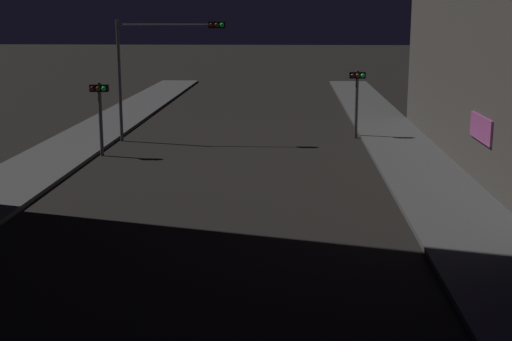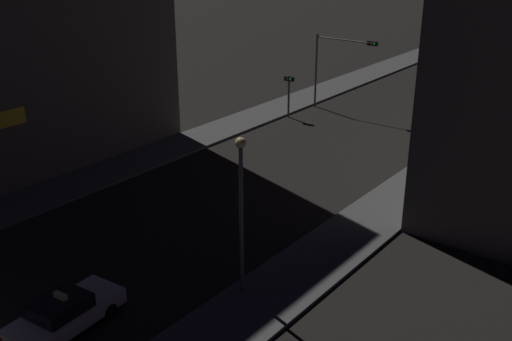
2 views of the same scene
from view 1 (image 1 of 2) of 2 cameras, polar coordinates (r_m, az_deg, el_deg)
The scene contains 5 objects.
sidewalk_left at distance 33.53m, azimuth -15.08°, elevation 1.49°, with size 3.30×69.50×0.16m, color #4C4C4C.
sidewalk_right at distance 32.34m, azimuth 12.02°, elevation 1.25°, with size 3.30×69.50×0.16m, color #4C4C4C.
traffic_light_overhead at distance 35.21m, azimuth -7.80°, elevation 9.19°, with size 5.29×0.41×5.91m.
traffic_light_left_kerb at distance 32.12m, azimuth -12.37°, elevation 5.30°, with size 0.80×0.41×3.26m.
traffic_light_right_kerb at distance 36.33m, azimuth 8.07°, elevation 6.44°, with size 0.80×0.41×3.44m.
Camera 1 is at (2.53, 1.41, 6.16)m, focal length 50.11 mm.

